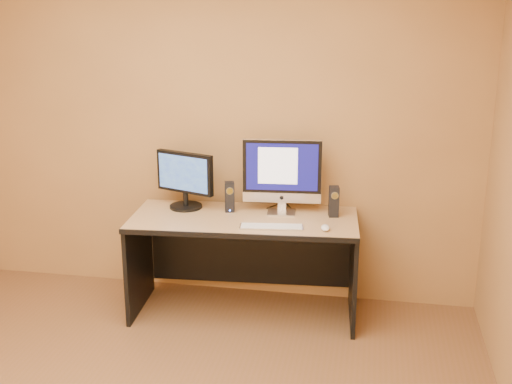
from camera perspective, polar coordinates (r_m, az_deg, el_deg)
walls at (r=3.00m, az=-13.42°, el=-1.41°), size 4.00×4.00×2.60m
desk at (r=4.67m, az=-1.06°, el=-6.58°), size 1.64×0.81×0.74m
imac at (r=4.56m, az=2.31°, el=1.41°), size 0.59×0.26×0.55m
second_monitor at (r=4.72m, az=-6.32°, el=1.03°), size 0.53×0.39×0.42m
speaker_left at (r=4.64m, az=-2.36°, el=-0.43°), size 0.08×0.09×0.22m
speaker_right at (r=4.56m, az=6.94°, el=-0.84°), size 0.08×0.08×0.22m
keyboard at (r=4.33m, az=1.38°, el=-3.10°), size 0.44×0.17×0.02m
mouse at (r=4.31m, az=6.18°, el=-3.17°), size 0.07×0.11×0.04m
cable_a at (r=4.75m, az=3.07°, el=-1.39°), size 0.10×0.20×0.01m
cable_b at (r=4.79m, az=1.66°, el=-1.21°), size 0.10×0.16×0.01m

